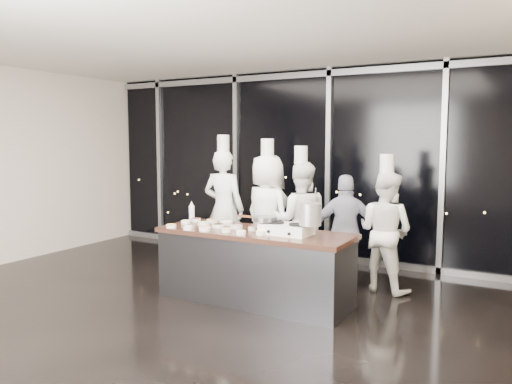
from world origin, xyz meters
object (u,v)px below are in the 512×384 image
stove (286,229)px  frying_pan (264,218)px  chef_center (300,220)px  stock_pot (310,214)px  demo_counter (254,266)px  guest (346,231)px  chef_far_left (224,208)px  chef_right (385,231)px  chef_left (267,215)px

stove → frying_pan: size_ratio=1.12×
chef_center → stock_pot: bearing=93.9°
demo_counter → guest: size_ratio=1.58×
chef_far_left → guest: chef_far_left is taller
chef_far_left → chef_center: (1.32, -0.00, -0.09)m
demo_counter → chef_center: (0.07, 1.24, 0.41)m
chef_far_left → chef_center: chef_far_left is taller
chef_right → chef_left: bearing=19.0°
stove → guest: size_ratio=0.39×
chef_center → guest: size_ratio=1.25×
demo_counter → chef_left: 1.33m
stock_pot → chef_left: (-1.21, 1.21, -0.25)m
stock_pot → chef_center: bearing=118.6°
stove → frying_pan: frying_pan is taller
chef_far_left → chef_center: size_ratio=1.08×
chef_far_left → chef_right: size_ratio=1.14×
stock_pot → guest: bearing=89.1°
chef_far_left → chef_left: chef_far_left is taller
chef_left → stove: bearing=149.7°
chef_left → frying_pan: bearing=139.0°
frying_pan → chef_far_left: bearing=140.6°
stove → chef_center: (-0.39, 1.26, -0.10)m
guest → chef_right: size_ratio=0.85×
stock_pot → guest: (0.02, 1.21, -0.39)m
demo_counter → guest: (0.78, 1.17, 0.32)m
stove → stock_pot: stock_pot is taller
chef_far_left → chef_left: (0.82, -0.07, -0.04)m
stock_pot → chef_right: (0.53, 1.31, -0.35)m
chef_center → guest: chef_center is taller
stove → stock_pot: (0.31, -0.03, 0.20)m
frying_pan → chef_center: (-0.08, 1.25, -0.20)m
guest → chef_center: bearing=-27.5°
stove → chef_center: chef_center is taller
demo_counter → stock_pot: 1.05m
demo_counter → stove: stove is taller
stove → chef_far_left: bearing=146.1°
frying_pan → chef_right: 1.74m
stock_pot → chef_right: size_ratio=0.14×
chef_far_left → guest: 2.05m
demo_counter → chef_right: chef_right is taller
guest → stove: bearing=52.3°
demo_counter → stock_pot: stock_pot is taller
stove → guest: guest is taller
chef_far_left → guest: (2.04, -0.07, -0.17)m
chef_right → frying_pan: bearing=63.9°
stock_pot → chef_far_left: 2.41m
stove → guest: (0.33, 1.19, -0.19)m
stove → chef_left: 1.49m
chef_left → chef_right: 1.74m
demo_counter → chef_right: 1.84m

